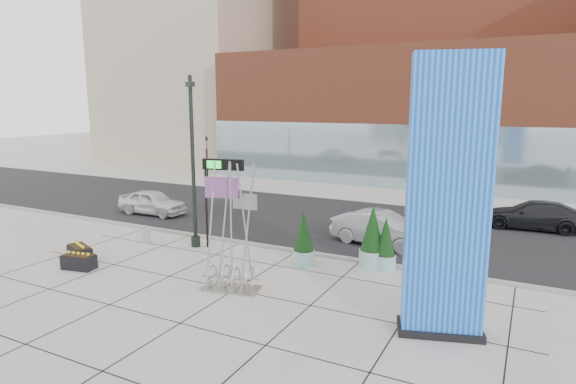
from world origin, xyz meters
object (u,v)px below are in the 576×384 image
at_px(blue_pylon, 447,204).
at_px(car_white_west, 153,202).
at_px(lamp_post, 193,179).
at_px(public_art_sculpture, 231,257).
at_px(overhead_street_sign, 218,172).
at_px(car_silver_mid, 382,229).
at_px(concrete_bollard, 147,236).

bearing_deg(blue_pylon, car_white_west, 139.66).
bearing_deg(lamp_post, public_art_sculpture, -39.50).
xyz_separation_m(lamp_post, car_white_west, (-6.41, 4.10, -2.47)).
relative_size(lamp_post, car_white_west, 1.82).
xyz_separation_m(overhead_street_sign, car_silver_mid, (6.44, 3.92, -2.78)).
distance_m(blue_pylon, car_silver_mid, 9.25).
bearing_deg(public_art_sculpture, car_white_west, 133.05).
height_order(blue_pylon, overhead_street_sign, blue_pylon).
bearing_deg(public_art_sculpture, blue_pylon, -11.56).
relative_size(overhead_street_sign, car_silver_mid, 0.86).
distance_m(public_art_sculpture, concrete_bollard, 7.52).
xyz_separation_m(lamp_post, overhead_street_sign, (1.28, 0.14, 0.37)).
distance_m(public_art_sculpture, overhead_street_sign, 5.47).
bearing_deg(public_art_sculpture, concrete_bollard, 144.94).
bearing_deg(car_white_west, public_art_sculpture, -127.48).
xyz_separation_m(blue_pylon, car_white_west, (-18.14, 7.79, -3.12)).
bearing_deg(blue_pylon, concrete_bollard, 150.81).
xyz_separation_m(car_white_west, car_silver_mid, (14.13, -0.04, 0.06)).
bearing_deg(overhead_street_sign, blue_pylon, -30.75).
relative_size(car_white_west, car_silver_mid, 0.89).
bearing_deg(concrete_bollard, lamp_post, 15.37).
xyz_separation_m(public_art_sculpture, car_silver_mid, (3.28, 7.72, -0.43)).
xyz_separation_m(lamp_post, concrete_bollard, (-2.40, -0.66, -2.86)).
height_order(blue_pylon, concrete_bollard, blue_pylon).
xyz_separation_m(overhead_street_sign, car_white_west, (-7.69, 3.97, -2.84)).
xyz_separation_m(concrete_bollard, overhead_street_sign, (3.68, 0.80, 3.23)).
bearing_deg(concrete_bollard, car_white_west, 130.08).
relative_size(concrete_bollard, overhead_street_sign, 0.16).
bearing_deg(blue_pylon, lamp_post, 145.46).
distance_m(public_art_sculpture, car_silver_mid, 8.40).
relative_size(public_art_sculpture, car_white_west, 1.08).
relative_size(lamp_post, overhead_street_sign, 1.88).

